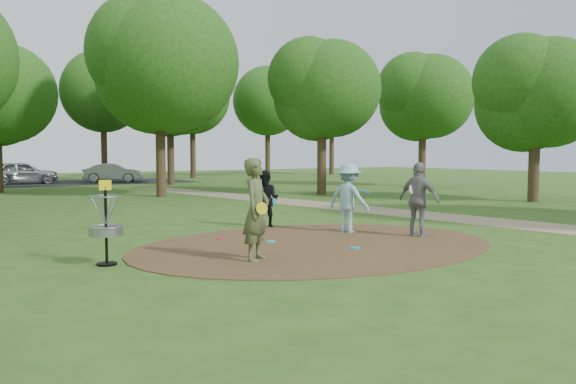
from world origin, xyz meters
TOP-DOWN VIEW (x-y plane):
  - ground at (0.00, 0.00)m, footprint 100.00×100.00m
  - dirt_clearing at (0.00, 0.00)m, footprint 8.40×8.40m
  - footpath at (6.50, 2.00)m, footprint 7.55×39.89m
  - parking_lot at (2.00, 30.00)m, footprint 14.00×8.00m
  - player_observer_with_disc at (-2.04, -0.84)m, footprint 0.84×0.80m
  - player_throwing_with_disc at (1.79, 1.13)m, footprint 1.22×1.29m
  - player_walking_with_disc at (0.57, 3.17)m, footprint 0.91×0.95m
  - player_waiting_with_disc at (2.73, -0.37)m, footprint 0.68×1.13m
  - disc_ground_cyan at (-0.70, 0.85)m, footprint 0.22×0.22m
  - disc_ground_blue at (0.34, -0.86)m, footprint 0.22×0.22m
  - disc_ground_red at (-1.45, 1.84)m, footprint 0.22×0.22m
  - car_left at (-1.80, 30.09)m, footprint 4.40×1.81m
  - car_right at (3.90, 29.49)m, footprint 4.11×2.88m
  - disc_golf_basket at (-4.50, 0.30)m, footprint 0.63×0.63m
  - tree_ring at (2.01, 9.52)m, footprint 36.94×45.40m

SIDE VIEW (x-z plane):
  - ground at x=0.00m, z-range 0.00..0.00m
  - parking_lot at x=2.00m, z-range 0.00..0.01m
  - footpath at x=6.50m, z-range 0.00..0.01m
  - dirt_clearing at x=0.00m, z-range 0.00..0.02m
  - disc_ground_cyan at x=-0.70m, z-range 0.02..0.04m
  - disc_ground_blue at x=0.34m, z-range 0.02..0.04m
  - disc_ground_red at x=-1.45m, z-range 0.02..0.04m
  - car_right at x=3.90m, z-range 0.00..1.28m
  - car_left at x=-1.80m, z-range 0.00..1.49m
  - player_walking_with_disc at x=0.57m, z-range 0.00..1.55m
  - disc_golf_basket at x=-4.50m, z-range 0.10..1.64m
  - player_throwing_with_disc at x=1.79m, z-range 0.00..1.76m
  - player_waiting_with_disc at x=2.73m, z-range 0.00..1.81m
  - player_observer_with_disc at x=-2.04m, z-range 0.00..1.93m
  - tree_ring at x=2.01m, z-range 0.61..9.95m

